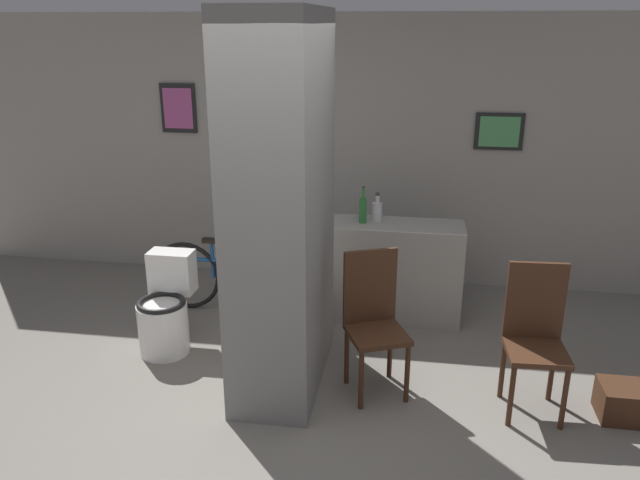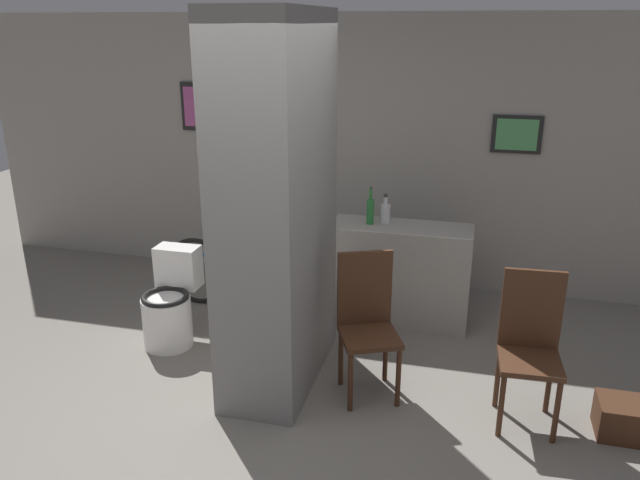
% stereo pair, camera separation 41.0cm
% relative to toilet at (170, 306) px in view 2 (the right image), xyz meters
% --- Properties ---
extents(ground_plane, '(14.00, 14.00, 0.00)m').
position_rel_toilet_xyz_m(ground_plane, '(1.16, -0.88, -0.32)').
color(ground_plane, slate).
extents(wall_back, '(8.00, 0.09, 2.60)m').
position_rel_toilet_xyz_m(wall_back, '(1.16, 1.75, 0.98)').
color(wall_back, gray).
rests_on(wall_back, ground_plane).
extents(pillar_center, '(0.58, 1.23, 2.60)m').
position_rel_toilet_xyz_m(pillar_center, '(1.03, -0.27, 0.98)').
color(pillar_center, gray).
rests_on(pillar_center, ground_plane).
extents(counter_shelf, '(1.20, 0.44, 0.87)m').
position_rel_toilet_xyz_m(counter_shelf, '(1.76, 0.87, 0.12)').
color(counter_shelf, gray).
rests_on(counter_shelf, ground_plane).
extents(toilet, '(0.40, 0.56, 0.76)m').
position_rel_toilet_xyz_m(toilet, '(0.00, 0.00, 0.00)').
color(toilet, white).
rests_on(toilet, ground_plane).
extents(chair_near_pillar, '(0.51, 0.51, 1.02)m').
position_rel_toilet_xyz_m(chair_near_pillar, '(1.68, -0.31, 0.23)').
color(chair_near_pillar, '#422616').
rests_on(chair_near_pillar, ground_plane).
extents(chair_by_doorway, '(0.41, 0.41, 1.02)m').
position_rel_toilet_xyz_m(chair_by_doorway, '(2.76, -0.38, 0.23)').
color(chair_by_doorway, '#422616').
rests_on(chair_by_doorway, ground_plane).
extents(bicycle, '(1.69, 0.42, 0.69)m').
position_rel_toilet_xyz_m(bicycle, '(0.42, 0.74, 0.02)').
color(bicycle, black).
rests_on(bicycle, ground_plane).
extents(bottle_tall, '(0.06, 0.06, 0.33)m').
position_rel_toilet_xyz_m(bottle_tall, '(1.48, 0.86, 0.68)').
color(bottle_tall, '#267233').
rests_on(bottle_tall, counter_shelf).
extents(bottle_short, '(0.09, 0.09, 0.26)m').
position_rel_toilet_xyz_m(bottle_short, '(1.60, 0.93, 0.65)').
color(bottle_short, silver).
rests_on(bottle_short, counter_shelf).
extents(floor_crate, '(0.29, 0.29, 0.23)m').
position_rel_toilet_xyz_m(floor_crate, '(3.35, -0.42, -0.20)').
color(floor_crate, '#422616').
rests_on(floor_crate, ground_plane).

